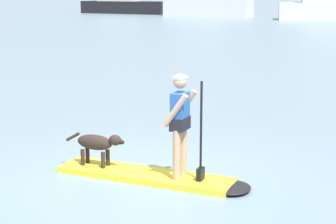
{
  "coord_description": "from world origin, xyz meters",
  "views": [
    {
      "loc": [
        3.64,
        -8.06,
        3.04
      ],
      "look_at": [
        0.0,
        1.0,
        0.9
      ],
      "focal_mm": 61.04,
      "sensor_mm": 36.0,
      "label": 1
    }
  ],
  "objects_px": {
    "moored_boat_starboard": "(207,3)",
    "paddleboard": "(158,177)",
    "person_paddler": "(181,119)",
    "moored_boat_far_port": "(123,1)",
    "dog": "(97,144)",
    "moored_boat_port": "(333,6)"
  },
  "relations": [
    {
      "from": "moored_boat_starboard",
      "to": "paddleboard",
      "type": "bearing_deg",
      "value": -72.78
    },
    {
      "from": "person_paddler",
      "to": "moored_boat_far_port",
      "type": "distance_m",
      "value": 60.17
    },
    {
      "from": "dog",
      "to": "moored_boat_far_port",
      "type": "height_order",
      "value": "moored_boat_far_port"
    },
    {
      "from": "paddleboard",
      "to": "moored_boat_far_port",
      "type": "relative_size",
      "value": 0.26
    },
    {
      "from": "person_paddler",
      "to": "dog",
      "type": "relative_size",
      "value": 1.47
    },
    {
      "from": "moored_boat_port",
      "to": "dog",
      "type": "bearing_deg",
      "value": -88.37
    },
    {
      "from": "dog",
      "to": "moored_boat_far_port",
      "type": "distance_m",
      "value": 59.46
    },
    {
      "from": "paddleboard",
      "to": "moored_boat_port",
      "type": "relative_size",
      "value": 0.3
    },
    {
      "from": "paddleboard",
      "to": "moored_boat_far_port",
      "type": "xyz_separation_m",
      "value": [
        -27.04,
        53.53,
        1.38
      ]
    },
    {
      "from": "moored_boat_far_port",
      "to": "paddleboard",
      "type": "bearing_deg",
      "value": -63.2
    },
    {
      "from": "moored_boat_starboard",
      "to": "moored_boat_far_port",
      "type": "bearing_deg",
      "value": 165.55
    },
    {
      "from": "paddleboard",
      "to": "moored_boat_port",
      "type": "height_order",
      "value": "moored_boat_port"
    },
    {
      "from": "moored_boat_far_port",
      "to": "moored_boat_port",
      "type": "height_order",
      "value": "moored_boat_far_port"
    },
    {
      "from": "paddleboard",
      "to": "person_paddler",
      "type": "relative_size",
      "value": 1.98
    },
    {
      "from": "dog",
      "to": "moored_boat_far_port",
      "type": "bearing_deg",
      "value": 115.86
    },
    {
      "from": "moored_boat_port",
      "to": "paddleboard",
      "type": "bearing_deg",
      "value": -87.06
    },
    {
      "from": "person_paddler",
      "to": "moored_boat_starboard",
      "type": "distance_m",
      "value": 53.12
    },
    {
      "from": "person_paddler",
      "to": "moored_boat_port",
      "type": "distance_m",
      "value": 48.42
    },
    {
      "from": "paddleboard",
      "to": "person_paddler",
      "type": "bearing_deg",
      "value": -1.81
    },
    {
      "from": "dog",
      "to": "moored_boat_port",
      "type": "height_order",
      "value": "moored_boat_port"
    },
    {
      "from": "person_paddler",
      "to": "dog",
      "type": "distance_m",
      "value": 1.61
    },
    {
      "from": "dog",
      "to": "moored_boat_starboard",
      "type": "height_order",
      "value": "moored_boat_starboard"
    }
  ]
}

